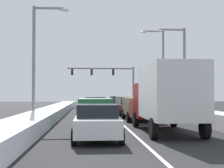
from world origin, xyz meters
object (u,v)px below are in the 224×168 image
at_px(sedan_white_center_lane_nearest, 97,122).
at_px(traffic_light_gantry, 110,76).
at_px(suv_green_center_lane_second, 95,109).
at_px(street_lamp_left_mid, 39,52).
at_px(suv_gray_right_lane_fourth, 126,102).
at_px(box_truck_right_lane_nearest, 166,95).
at_px(sedan_silver_center_lane_fifth, 92,104).
at_px(street_lamp_right_far, 160,63).
at_px(suv_navy_center_lane_fourth, 95,103).
at_px(roadside_sign_right, 189,74).
at_px(suv_charcoal_right_lane_fifth, 119,101).
at_px(sedan_maroon_right_lane_third, 129,107).
at_px(suv_tan_right_lane_second, 139,107).
at_px(sedan_black_center_lane_third, 93,108).
at_px(street_lamp_right_mid, 180,63).

relative_size(sedan_white_center_lane_nearest, traffic_light_gantry, 0.42).
bearing_deg(suv_green_center_lane_second, street_lamp_left_mid, 136.66).
bearing_deg(suv_gray_right_lane_fourth, street_lamp_left_mid, -123.25).
bearing_deg(box_truck_right_lane_nearest, sedan_silver_center_lane_fifth, 98.32).
height_order(traffic_light_gantry, street_lamp_right_far, street_lamp_right_far).
relative_size(suv_navy_center_lane_fourth, roadside_sign_right, 0.89).
xyz_separation_m(suv_navy_center_lane_fourth, sedan_silver_center_lane_fifth, (-0.22, 6.82, -0.25)).
distance_m(box_truck_right_lane_nearest, suv_charcoal_right_lane_fifth, 26.07).
bearing_deg(sedan_silver_center_lane_fifth, suv_navy_center_lane_fourth, -88.19).
xyz_separation_m(sedan_silver_center_lane_fifth, street_lamp_left_mid, (-4.02, -16.00, 4.23)).
bearing_deg(street_lamp_right_far, sedan_silver_center_lane_fifth, 155.33).
xyz_separation_m(box_truck_right_lane_nearest, suv_gray_right_lane_fourth, (0.20, 19.76, -0.88)).
xyz_separation_m(suv_charcoal_right_lane_fifth, sedan_silver_center_lane_fifth, (-3.47, -2.09, -0.25)).
xyz_separation_m(sedan_maroon_right_lane_third, suv_navy_center_lane_fourth, (-3.02, 3.49, 0.25)).
relative_size(suv_tan_right_lane_second, sedan_maroon_right_lane_third, 1.09).
height_order(suv_gray_right_lane_fourth, sedan_black_center_lane_third, suv_gray_right_lane_fourth).
bearing_deg(street_lamp_right_mid, street_lamp_right_far, 88.54).
xyz_separation_m(box_truck_right_lane_nearest, sedan_black_center_lane_third, (-3.54, 10.82, -1.14)).
distance_m(sedan_white_center_lane_nearest, suv_navy_center_lane_fourth, 19.56).
height_order(suv_tan_right_lane_second, suv_navy_center_lane_fourth, same).
xyz_separation_m(sedan_silver_center_lane_fifth, traffic_light_gantry, (2.96, 12.17, 3.96)).
height_order(sedan_maroon_right_lane_third, sedan_white_center_lane_nearest, same).
bearing_deg(roadside_sign_right, street_lamp_left_mid, -147.18).
relative_size(traffic_light_gantry, street_lamp_right_far, 1.16).
bearing_deg(sedan_black_center_lane_third, street_lamp_right_mid, 5.14).
bearing_deg(roadside_sign_right, suv_green_center_lane_second, -127.68).
bearing_deg(box_truck_right_lane_nearest, suv_green_center_lane_second, 130.01).
xyz_separation_m(sedan_black_center_lane_third, suv_navy_center_lane_fourth, (0.25, 6.33, 0.25)).
relative_size(suv_charcoal_right_lane_fifth, sedan_silver_center_lane_fifth, 1.09).
distance_m(suv_gray_right_lane_fourth, roadside_sign_right, 7.40).
relative_size(suv_green_center_lane_second, street_lamp_left_mid, 0.59).
distance_m(suv_gray_right_lane_fourth, sedan_white_center_lane_nearest, 22.48).
relative_size(street_lamp_right_far, street_lamp_left_mid, 1.09).
xyz_separation_m(suv_tan_right_lane_second, suv_green_center_lane_second, (-3.28, -3.62, 0.00)).
height_order(box_truck_right_lane_nearest, suv_charcoal_right_lane_fifth, box_truck_right_lane_nearest).
bearing_deg(sedan_white_center_lane_nearest, sedan_black_center_lane_third, 89.97).
bearing_deg(street_lamp_left_mid, suv_green_center_lane_second, -43.34).
bearing_deg(street_lamp_right_mid, sedan_silver_center_lane_fifth, 120.71).
xyz_separation_m(suv_charcoal_right_lane_fifth, sedan_black_center_lane_third, (-3.50, -15.23, -0.25)).
height_order(street_lamp_right_mid, street_lamp_right_far, street_lamp_right_far).
height_order(suv_gray_right_lane_fourth, street_lamp_left_mid, street_lamp_left_mid).
relative_size(suv_charcoal_right_lane_fifth, sedan_black_center_lane_third, 1.09).
distance_m(box_truck_right_lane_nearest, roadside_sign_right, 18.18).
xyz_separation_m(suv_tan_right_lane_second, sedan_black_center_lane_third, (-3.32, 3.03, -0.25)).
bearing_deg(sedan_black_center_lane_third, street_lamp_right_far, 51.47).
relative_size(traffic_light_gantry, roadside_sign_right, 1.93).
bearing_deg(sedan_maroon_right_lane_third, street_lamp_left_mid, -141.95).
relative_size(suv_gray_right_lane_fourth, street_lamp_right_mid, 0.64).
distance_m(suv_gray_right_lane_fourth, traffic_light_gantry, 16.81).
bearing_deg(traffic_light_gantry, street_lamp_right_mid, -79.76).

